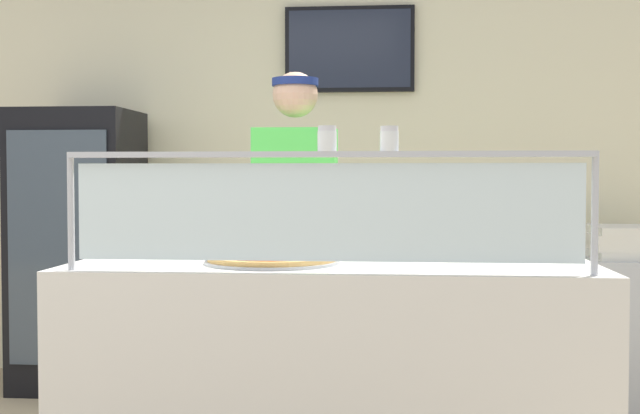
{
  "coord_description": "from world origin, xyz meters",
  "views": [
    {
      "loc": [
        1.23,
        -2.72,
        1.28
      ],
      "look_at": [
        0.95,
        0.4,
        1.16
      ],
      "focal_mm": 45.98,
      "sensor_mm": 36.0,
      "label": 1
    }
  ],
  "objects_px": {
    "worker_figure": "(296,235)",
    "drink_fridge": "(78,249)",
    "pepper_flake_shaker": "(389,140)",
    "pizza_server": "(259,254)",
    "pizza_tray": "(272,259)",
    "parmesan_shaker": "(327,140)",
    "pizza_box_stack": "(630,242)"
  },
  "relations": [
    {
      "from": "pizza_tray",
      "to": "drink_fridge",
      "type": "height_order",
      "value": "drink_fridge"
    },
    {
      "from": "drink_fridge",
      "to": "worker_figure",
      "type": "bearing_deg",
      "value": -35.33
    },
    {
      "from": "pizza_tray",
      "to": "pepper_flake_shaker",
      "type": "bearing_deg",
      "value": -32.19
    },
    {
      "from": "parmesan_shaker",
      "to": "pizza_box_stack",
      "type": "xyz_separation_m",
      "value": [
        1.55,
        1.96,
        -0.49
      ]
    },
    {
      "from": "pizza_server",
      "to": "worker_figure",
      "type": "height_order",
      "value": "worker_figure"
    },
    {
      "from": "pizza_tray",
      "to": "drink_fridge",
      "type": "bearing_deg",
      "value": 129.89
    },
    {
      "from": "pepper_flake_shaker",
      "to": "drink_fridge",
      "type": "distance_m",
      "value": 2.81
    },
    {
      "from": "pizza_server",
      "to": "drink_fridge",
      "type": "distance_m",
      "value": 2.24
    },
    {
      "from": "parmesan_shaker",
      "to": "worker_figure",
      "type": "relative_size",
      "value": 0.05
    },
    {
      "from": "pepper_flake_shaker",
      "to": "parmesan_shaker",
      "type": "bearing_deg",
      "value": -180.0
    },
    {
      "from": "pepper_flake_shaker",
      "to": "worker_figure",
      "type": "relative_size",
      "value": 0.05
    },
    {
      "from": "worker_figure",
      "to": "drink_fridge",
      "type": "bearing_deg",
      "value": 144.67
    },
    {
      "from": "parmesan_shaker",
      "to": "pizza_box_stack",
      "type": "height_order",
      "value": "parmesan_shaker"
    },
    {
      "from": "parmesan_shaker",
      "to": "pizza_server",
      "type": "bearing_deg",
      "value": 137.29
    },
    {
      "from": "drink_fridge",
      "to": "pizza_tray",
      "type": "bearing_deg",
      "value": -50.11
    },
    {
      "from": "worker_figure",
      "to": "drink_fridge",
      "type": "xyz_separation_m",
      "value": [
        -1.45,
        1.03,
        -0.17
      ]
    },
    {
      "from": "pizza_server",
      "to": "pizza_box_stack",
      "type": "relative_size",
      "value": 0.61
    },
    {
      "from": "pizza_server",
      "to": "pizza_box_stack",
      "type": "height_order",
      "value": "pizza_box_stack"
    },
    {
      "from": "parmesan_shaker",
      "to": "drink_fridge",
      "type": "relative_size",
      "value": 0.05
    },
    {
      "from": "pizza_tray",
      "to": "parmesan_shaker",
      "type": "distance_m",
      "value": 0.57
    },
    {
      "from": "worker_figure",
      "to": "pizza_tray",
      "type": "bearing_deg",
      "value": -90.63
    },
    {
      "from": "parmesan_shaker",
      "to": "pizza_box_stack",
      "type": "distance_m",
      "value": 2.55
    },
    {
      "from": "drink_fridge",
      "to": "pizza_box_stack",
      "type": "bearing_deg",
      "value": -0.78
    },
    {
      "from": "parmesan_shaker",
      "to": "worker_figure",
      "type": "xyz_separation_m",
      "value": [
        -0.22,
        0.98,
        -0.4
      ]
    },
    {
      "from": "parmesan_shaker",
      "to": "pepper_flake_shaker",
      "type": "height_order",
      "value": "parmesan_shaker"
    },
    {
      "from": "pizza_server",
      "to": "pizza_box_stack",
      "type": "distance_m",
      "value": 2.5
    },
    {
      "from": "pepper_flake_shaker",
      "to": "pizza_box_stack",
      "type": "bearing_deg",
      "value": 55.64
    },
    {
      "from": "drink_fridge",
      "to": "pizza_box_stack",
      "type": "height_order",
      "value": "drink_fridge"
    },
    {
      "from": "drink_fridge",
      "to": "pepper_flake_shaker",
      "type": "bearing_deg",
      "value": -46.76
    },
    {
      "from": "parmesan_shaker",
      "to": "worker_figure",
      "type": "height_order",
      "value": "worker_figure"
    },
    {
      "from": "pizza_server",
      "to": "parmesan_shaker",
      "type": "bearing_deg",
      "value": -44.57
    },
    {
      "from": "pizza_box_stack",
      "to": "pepper_flake_shaker",
      "type": "bearing_deg",
      "value": -124.36
    }
  ]
}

